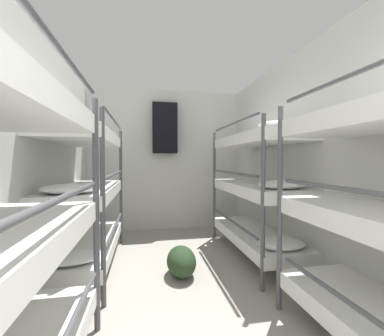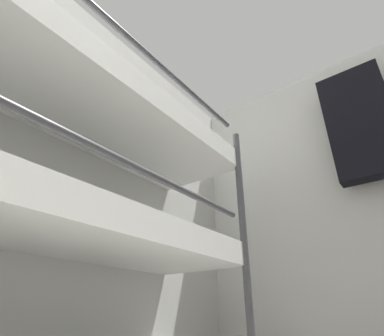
{
  "view_description": "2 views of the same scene",
  "coord_description": "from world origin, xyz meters",
  "views": [
    {
      "loc": [
        -0.39,
        0.33,
        1.27
      ],
      "look_at": [
        0.07,
        2.79,
        1.2
      ],
      "focal_mm": 24.0,
      "sensor_mm": 36.0,
      "label": 1
    },
    {
      "loc": [
        0.09,
        2.76,
        0.56
      ],
      "look_at": [
        -0.83,
        3.98,
        1.33
      ],
      "focal_mm": 28.0,
      "sensor_mm": 36.0,
      "label": 2
    }
  ],
  "objects": [
    {
      "name": "hanging_coat",
      "position": [
        -0.02,
        4.94,
        1.85
      ],
      "size": [
        0.44,
        0.12,
        0.9
      ],
      "color": "black"
    },
    {
      "name": "bunk_stack_left_far",
      "position": [
        -1.05,
        3.43,
        0.91
      ],
      "size": [
        0.66,
        1.79,
        1.76
      ],
      "color": "#4C4C51",
      "rests_on": "ground_plane"
    }
  ]
}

